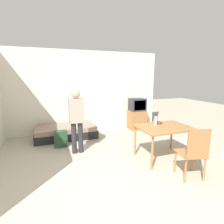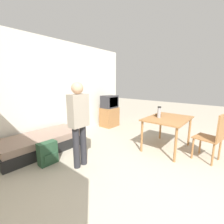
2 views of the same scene
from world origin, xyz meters
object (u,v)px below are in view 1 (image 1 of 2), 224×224
object	(u,v)px
person_standing	(76,117)
tv	(137,115)
mate_bowl	(159,123)
dining_table	(164,130)
thermos_flask	(156,119)
wooden_chair	(194,151)
daybed	(66,132)
backpack	(61,139)

from	to	relation	value
person_standing	tv	bearing A→B (deg)	29.12
person_standing	mate_bowl	distance (m)	1.98
dining_table	thermos_flask	bearing A→B (deg)	122.65
wooden_chair	person_standing	distance (m)	2.61
tv	person_standing	distance (m)	2.69
dining_table	mate_bowl	bearing A→B (deg)	81.66
dining_table	wooden_chair	world-z (taller)	wooden_chair
daybed	tv	distance (m)	2.51
tv	person_standing	world-z (taller)	person_standing
wooden_chair	mate_bowl	distance (m)	1.20
backpack	wooden_chair	bearing A→B (deg)	-48.21
thermos_flask	backpack	distance (m)	2.54
mate_bowl	backpack	xyz separation A→B (m)	(-2.21, 1.23, -0.56)
daybed	person_standing	size ratio (longest dim) A/B	1.16
daybed	person_standing	world-z (taller)	person_standing
backpack	person_standing	bearing A→B (deg)	-55.44
mate_bowl	person_standing	bearing A→B (deg)	159.18
thermos_flask	dining_table	bearing A→B (deg)	-57.35
tv	mate_bowl	xyz separation A→B (m)	(-0.48, -2.00, 0.25)
dining_table	person_standing	size ratio (longest dim) A/B	0.75
tv	person_standing	size ratio (longest dim) A/B	0.70
daybed	thermos_flask	xyz separation A→B (m)	(1.85, -2.00, 0.71)
person_standing	backpack	distance (m)	0.94
daybed	wooden_chair	bearing A→B (deg)	-57.92
mate_bowl	backpack	distance (m)	2.59
tv	thermos_flask	world-z (taller)	tv
person_standing	wooden_chair	bearing A→B (deg)	-46.42
thermos_flask	backpack	size ratio (longest dim) A/B	0.60
tv	wooden_chair	world-z (taller)	tv
daybed	tv	world-z (taller)	tv
tv	wooden_chair	bearing A→B (deg)	-99.72
person_standing	thermos_flask	world-z (taller)	person_standing
mate_bowl	wooden_chair	bearing A→B (deg)	-92.96
dining_table	backpack	xyz separation A→B (m)	(-2.17, 1.49, -0.44)
dining_table	person_standing	world-z (taller)	person_standing
dining_table	mate_bowl	world-z (taller)	mate_bowl
thermos_flask	mate_bowl	bearing A→B (deg)	28.85
tv	backpack	distance (m)	2.82
daybed	mate_bowl	size ratio (longest dim) A/B	12.39
person_standing	mate_bowl	bearing A→B (deg)	-20.82
person_standing	mate_bowl	world-z (taller)	person_standing
mate_bowl	tv	bearing A→B (deg)	76.43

